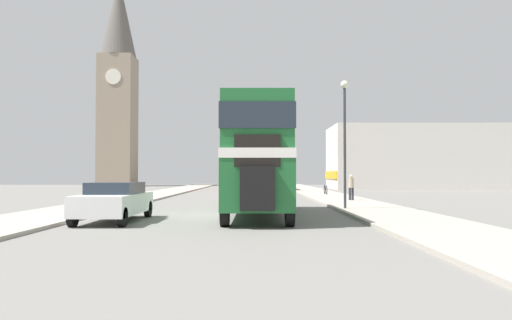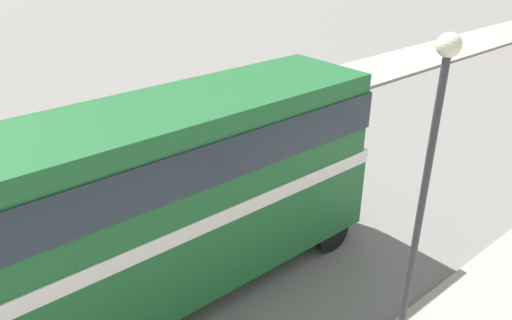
% 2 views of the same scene
% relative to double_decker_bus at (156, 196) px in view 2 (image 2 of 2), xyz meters
% --- Properties ---
extents(ground_plane, '(120.00, 120.00, 0.00)m').
position_rel_double_decker_bus_xyz_m(ground_plane, '(-1.38, 0.60, -2.56)').
color(ground_plane, slate).
extents(sidewalk_left, '(3.50, 120.00, 0.12)m').
position_rel_double_decker_bus_xyz_m(sidewalk_left, '(-8.13, 0.60, -2.50)').
color(sidewalk_left, '#A8A093').
rests_on(sidewalk_left, ground_plane).
extents(double_decker_bus, '(2.38, 10.12, 4.33)m').
position_rel_double_decker_bus_xyz_m(double_decker_bus, '(0.00, 0.00, 0.00)').
color(double_decker_bus, '#1E602D').
rests_on(double_decker_bus, ground_plane).
extents(street_lamp, '(0.36, 0.36, 5.86)m').
position_rel_double_decker_bus_xyz_m(street_lamp, '(4.03, 2.71, 1.40)').
color(street_lamp, '#38383D').
rests_on(street_lamp, sidewalk_right).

